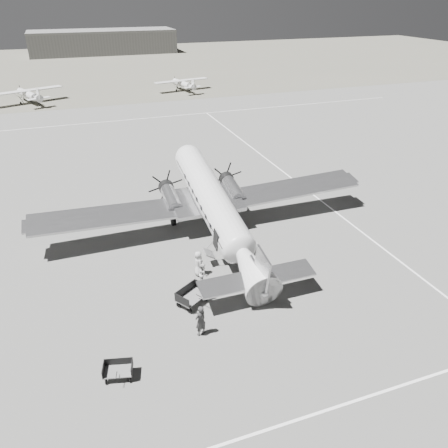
{
  "coord_description": "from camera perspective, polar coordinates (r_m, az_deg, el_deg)",
  "views": [
    {
      "loc": [
        -8.44,
        -25.12,
        16.88
      ],
      "look_at": [
        0.79,
        0.65,
        2.2
      ],
      "focal_mm": 35.0,
      "sensor_mm": 36.0,
      "label": 1
    }
  ],
  "objects": [
    {
      "name": "baggage_cart_far",
      "position": [
        23.15,
        -13.66,
        -18.14
      ],
      "size": [
        1.71,
        1.38,
        0.85
      ],
      "primitive_type": null,
      "rotation": [
        0.0,
        0.0,
        -0.24
      ],
      "color": "slate",
      "rests_on": "ground"
    },
    {
      "name": "ramp_agent",
      "position": [
        28.36,
        -2.74,
        -6.5
      ],
      "size": [
        0.67,
        0.8,
        1.5
      ],
      "primitive_type": "imported",
      "rotation": [
        0.0,
        0.0,
        1.43
      ],
      "color": "silver",
      "rests_on": "ground"
    },
    {
      "name": "dc3_airliner",
      "position": [
        32.57,
        -1.19,
        2.14
      ],
      "size": [
        27.02,
        18.76,
        5.15
      ],
      "primitive_type": null,
      "rotation": [
        0.0,
        0.0,
        0.0
      ],
      "color": "#B2B2B4",
      "rests_on": "ground"
    },
    {
      "name": "grass_infield",
      "position": [
        121.6,
        -16.47,
        19.17
      ],
      "size": [
        260.0,
        90.0,
        0.01
      ],
      "primitive_type": "cube",
      "color": "#5A574C",
      "rests_on": "ground"
    },
    {
      "name": "ground",
      "position": [
        31.42,
        -0.96,
        -4.29
      ],
      "size": [
        260.0,
        260.0,
        0.0
      ],
      "primitive_type": "plane",
      "color": "#62625F",
      "rests_on": "ground"
    },
    {
      "name": "hangar_main",
      "position": [
        146.37,
        -15.5,
        21.96
      ],
      "size": [
        42.0,
        14.0,
        6.6
      ],
      "color": "#5F5F5F",
      "rests_on": "ground"
    },
    {
      "name": "passenger",
      "position": [
        29.11,
        -3.36,
        -5.17
      ],
      "size": [
        0.64,
        0.92,
        1.78
      ],
      "primitive_type": "imported",
      "rotation": [
        0.0,
        0.0,
        1.66
      ],
      "color": "#B4B4B2",
      "rests_on": "ground"
    },
    {
      "name": "light_plane_left",
      "position": [
        83.08,
        -24.13,
        15.02
      ],
      "size": [
        14.67,
        13.44,
        2.47
      ],
      "primitive_type": null,
      "rotation": [
        0.0,
        0.0,
        0.39
      ],
      "color": "silver",
      "rests_on": "ground"
    },
    {
      "name": "ground_crew",
      "position": [
        24.45,
        -3.09,
        -12.48
      ],
      "size": [
        0.82,
        0.69,
        1.91
      ],
      "primitive_type": "imported",
      "rotation": [
        0.0,
        0.0,
        3.55
      ],
      "color": "#2D2D2D",
      "rests_on": "ground"
    },
    {
      "name": "taxi_line_near",
      "position": [
        21.9,
        12.02,
        -23.05
      ],
      "size": [
        60.0,
        0.15,
        0.01
      ],
      "primitive_type": "cube",
      "color": "white",
      "rests_on": "ground"
    },
    {
      "name": "light_plane_right",
      "position": [
        86.81,
        -5.37,
        17.63
      ],
      "size": [
        12.32,
        10.75,
        2.23
      ],
      "primitive_type": null,
      "rotation": [
        0.0,
        0.0,
        0.21
      ],
      "color": "silver",
      "rests_on": "ground"
    },
    {
      "name": "taxi_line_right",
      "position": [
        36.52,
        17.16,
        -0.68
      ],
      "size": [
        0.15,
        80.0,
        0.01
      ],
      "primitive_type": "cube",
      "color": "white",
      "rests_on": "ground"
    },
    {
      "name": "taxi_line_horizon",
      "position": [
        67.8,
        -12.26,
        13.17
      ],
      "size": [
        90.0,
        0.15,
        0.01
      ],
      "primitive_type": "cube",
      "color": "white",
      "rests_on": "ground"
    },
    {
      "name": "baggage_cart_near",
      "position": [
        26.8,
        -4.18,
        -9.43
      ],
      "size": [
        2.39,
        2.22,
        1.1
      ],
      "primitive_type": null,
      "rotation": [
        0.0,
        0.0,
        0.57
      ],
      "color": "slate",
      "rests_on": "ground"
    }
  ]
}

